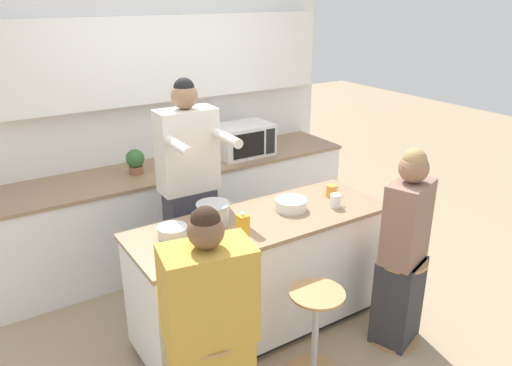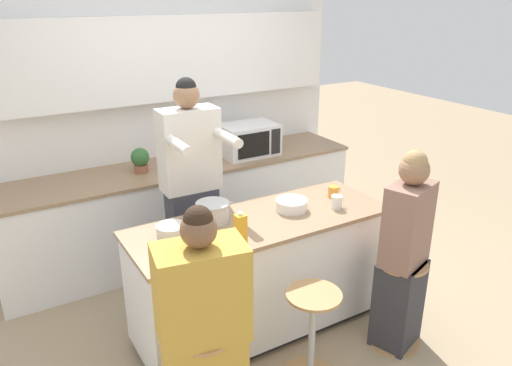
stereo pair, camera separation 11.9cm
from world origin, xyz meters
The scene contains 17 objects.
ground_plane centered at (0.00, 0.00, 0.00)m, with size 16.00×16.00×0.00m, color tan.
wall_back centered at (0.00, 1.73, 1.54)m, with size 3.65×0.22×2.70m.
back_counter centered at (0.00, 1.40, 0.45)m, with size 3.38×0.69×0.89m.
kitchen_island centered at (0.00, 0.00, 0.46)m, with size 1.89×0.69×0.90m.
bar_stool_center centered at (0.00, -0.63, 0.34)m, with size 0.38×0.38×0.66m.
bar_stool_rightmost centered at (0.75, -0.64, 0.34)m, with size 0.38×0.38×0.66m.
person_cooking centered at (-0.26, 0.60, 0.91)m, with size 0.45×0.57×1.83m.
person_wrapped_blanket centered at (-0.75, -0.64, 0.67)m, with size 0.52×0.37×1.42m.
person_seated_near centered at (0.75, -0.64, 0.68)m, with size 0.41×0.35×1.46m.
cooking_pot centered at (-0.30, 0.14, 0.97)m, with size 0.32×0.23×0.14m.
fruit_bowl centered at (0.27, 0.03, 0.94)m, with size 0.23×0.23×0.08m.
mixing_bowl_steel centered at (-0.63, 0.09, 0.94)m, with size 0.19×0.19×0.07m.
coffee_cup_near centered at (0.69, 0.06, 0.95)m, with size 0.11×0.08×0.09m.
coffee_cup_far centered at (0.58, -0.12, 0.95)m, with size 0.11×0.08×0.10m.
juice_carton centered at (-0.29, -0.23, 1.00)m, with size 0.07×0.07×0.21m.
microwave centered at (0.68, 1.35, 1.04)m, with size 0.54×0.38×0.31m.
potted_plant centered at (-0.40, 1.40, 1.01)m, with size 0.16×0.16×0.22m.
Camera 2 is at (-1.64, -2.70, 2.40)m, focal length 35.00 mm.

